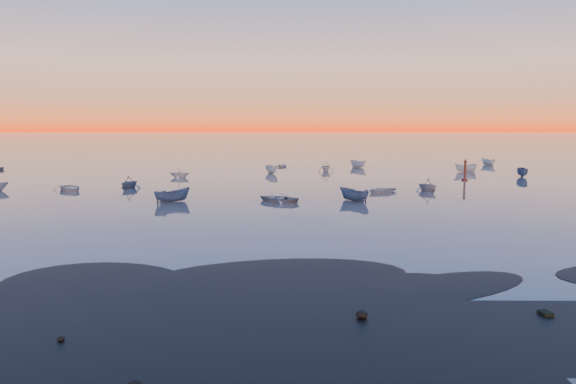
{
  "coord_description": "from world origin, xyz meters",
  "views": [
    {
      "loc": [
        -0.27,
        -28.91,
        8.53
      ],
      "look_at": [
        -0.88,
        28.0,
        1.33
      ],
      "focal_mm": 35.0,
      "sensor_mm": 36.0,
      "label": 1
    }
  ],
  "objects_px": {
    "boat_near_center": "(172,202)",
    "channel_marker": "(465,172)",
    "boat_near_left": "(70,191)",
    "boat_near_right": "(427,191)"
  },
  "relations": [
    {
      "from": "boat_near_center",
      "to": "channel_marker",
      "type": "bearing_deg",
      "value": -96.83
    },
    {
      "from": "boat_near_center",
      "to": "channel_marker",
      "type": "relative_size",
      "value": 1.29
    },
    {
      "from": "boat_near_left",
      "to": "channel_marker",
      "type": "bearing_deg",
      "value": -24.95
    },
    {
      "from": "channel_marker",
      "to": "boat_near_center",
      "type": "bearing_deg",
      "value": -149.01
    },
    {
      "from": "boat_near_center",
      "to": "channel_marker",
      "type": "height_order",
      "value": "channel_marker"
    },
    {
      "from": "boat_near_center",
      "to": "boat_near_right",
      "type": "bearing_deg",
      "value": -109.11
    },
    {
      "from": "boat_near_right",
      "to": "channel_marker",
      "type": "distance_m",
      "value": 15.35
    },
    {
      "from": "boat_near_right",
      "to": "channel_marker",
      "type": "bearing_deg",
      "value": -150.15
    },
    {
      "from": "channel_marker",
      "to": "boat_near_left",
      "type": "bearing_deg",
      "value": -166.26
    },
    {
      "from": "boat_near_left",
      "to": "boat_near_right",
      "type": "distance_m",
      "value": 44.14
    }
  ]
}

